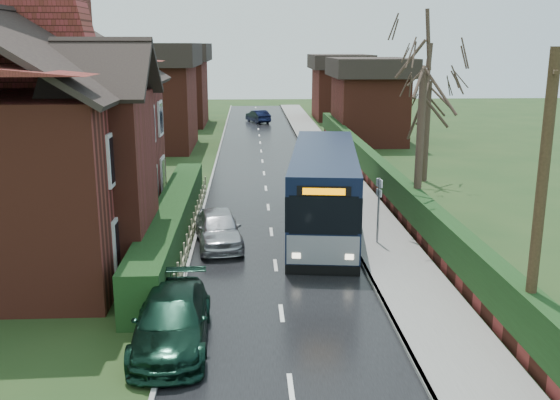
{
  "coord_description": "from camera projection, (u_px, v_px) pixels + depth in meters",
  "views": [
    {
      "loc": [
        -0.87,
        -18.55,
        7.53
      ],
      "look_at": [
        0.27,
        4.28,
        1.8
      ],
      "focal_mm": 40.0,
      "sensor_mm": 36.0,
      "label": 1
    }
  ],
  "objects": [
    {
      "name": "car_silver",
      "position": [
        218.0,
        228.0,
        23.83
      ],
      "size": [
        2.18,
        4.25,
        1.38
      ],
      "primitive_type": "imported",
      "rotation": [
        0.0,
        0.0,
        0.14
      ],
      "color": "#BDBCC1",
      "rests_on": "ground"
    },
    {
      "name": "right_wall_hedge",
      "position": [
        390.0,
        185.0,
        29.57
      ],
      "size": [
        0.6,
        50.0,
        1.8
      ],
      "color": "maroon",
      "rests_on": "ground"
    },
    {
      "name": "brick_house",
      "position": [
        36.0,
        132.0,
        22.98
      ],
      "size": [
        9.3,
        14.6,
        10.3
      ],
      "color": "maroon",
      "rests_on": "ground"
    },
    {
      "name": "car_green",
      "position": [
        172.0,
        320.0,
        15.91
      ],
      "size": [
        1.98,
        4.66,
        1.34
      ],
      "primitive_type": "imported",
      "rotation": [
        0.0,
        0.0,
        0.02
      ],
      "color": "black",
      "rests_on": "ground"
    },
    {
      "name": "bus",
      "position": [
        324.0,
        190.0,
        25.71
      ],
      "size": [
        3.86,
        11.29,
        3.36
      ],
      "rotation": [
        0.0,
        0.0,
        -0.12
      ],
      "color": "black",
      "rests_on": "ground"
    },
    {
      "name": "bus_stop_sign",
      "position": [
        379.0,
        202.0,
        23.55
      ],
      "size": [
        0.17,
        0.4,
        2.65
      ],
      "rotation": [
        0.0,
        0.0,
        0.3
      ],
      "color": "slate",
      "rests_on": "ground"
    },
    {
      "name": "pavement",
      "position": [
        357.0,
        205.0,
        29.72
      ],
      "size": [
        2.5,
        100.0,
        0.14
      ],
      "primitive_type": "cube",
      "color": "slate",
      "rests_on": "ground"
    },
    {
      "name": "tree_right_near",
      "position": [
        425.0,
        59.0,
        24.25
      ],
      "size": [
        4.32,
        4.32,
        9.33
      ],
      "color": "#392A21",
      "rests_on": "ground"
    },
    {
      "name": "road",
      "position": [
        268.0,
        207.0,
        29.53
      ],
      "size": [
        6.0,
        100.0,
        0.02
      ],
      "primitive_type": "cube",
      "color": "black",
      "rests_on": "ground"
    },
    {
      "name": "kerb_right",
      "position": [
        332.0,
        205.0,
        29.66
      ],
      "size": [
        0.12,
        100.0,
        0.14
      ],
      "primitive_type": "cube",
      "color": "gray",
      "rests_on": "ground"
    },
    {
      "name": "ground",
      "position": [
        278.0,
        287.0,
        19.84
      ],
      "size": [
        140.0,
        140.0,
        0.0
      ],
      "primitive_type": "plane",
      "color": "#2D411B",
      "rests_on": "ground"
    },
    {
      "name": "kerb_left",
      "position": [
        204.0,
        207.0,
        29.37
      ],
      "size": [
        0.12,
        100.0,
        0.1
      ],
      "primitive_type": "cube",
      "color": "gray",
      "rests_on": "ground"
    },
    {
      "name": "picket_fence",
      "position": [
        192.0,
        230.0,
        24.43
      ],
      "size": [
        0.1,
        16.0,
        0.9
      ],
      "primitive_type": null,
      "color": "tan",
      "rests_on": "ground"
    },
    {
      "name": "car_distant",
      "position": [
        258.0,
        116.0,
        61.44
      ],
      "size": [
        2.54,
        3.98,
        1.24
      ],
      "primitive_type": "imported",
      "rotation": [
        0.0,
        0.0,
        3.5
      ],
      "color": "black",
      "rests_on": "ground"
    },
    {
      "name": "tree_house_side",
      "position": [
        9.0,
        47.0,
        28.47
      ],
      "size": [
        4.35,
        4.35,
        9.9
      ],
      "color": "#382B21",
      "rests_on": "ground"
    },
    {
      "name": "telegraph_pole",
      "position": [
        539.0,
        211.0,
        14.36
      ],
      "size": [
        0.42,
        0.93,
        7.48
      ],
      "rotation": [
        0.0,
        0.0,
        -0.36
      ],
      "color": "#322516",
      "rests_on": "ground"
    },
    {
      "name": "tree_right_far",
      "position": [
        430.0,
        74.0,
        33.81
      ],
      "size": [
        4.14,
        4.14,
        8.0
      ],
      "color": "#35271F",
      "rests_on": "ground"
    },
    {
      "name": "front_hedge",
      "position": [
        172.0,
        222.0,
        24.3
      ],
      "size": [
        1.2,
        16.0,
        1.6
      ],
      "primitive_type": "cube",
      "color": "black",
      "rests_on": "ground"
    }
  ]
}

